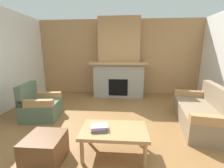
{
  "coord_description": "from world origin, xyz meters",
  "views": [
    {
      "loc": [
        0.15,
        -2.67,
        1.58
      ],
      "look_at": [
        -0.1,
        0.77,
        0.82
      ],
      "focal_mm": 23.91,
      "sensor_mm": 36.0,
      "label": 1
    }
  ],
  "objects_px": {
    "fireplace": "(119,63)",
    "couch": "(203,112)",
    "ottoman": "(45,149)",
    "coffee_table": "(114,132)",
    "armchair": "(40,106)"
  },
  "relations": [
    {
      "from": "fireplace",
      "to": "couch",
      "type": "distance_m",
      "value": 3.0
    },
    {
      "from": "couch",
      "to": "ottoman",
      "type": "relative_size",
      "value": 3.69
    },
    {
      "from": "fireplace",
      "to": "coffee_table",
      "type": "bearing_deg",
      "value": -89.49
    },
    {
      "from": "couch",
      "to": "armchair",
      "type": "height_order",
      "value": "same"
    },
    {
      "from": "coffee_table",
      "to": "fireplace",
      "type": "bearing_deg",
      "value": 90.51
    },
    {
      "from": "armchair",
      "to": "coffee_table",
      "type": "relative_size",
      "value": 0.85
    },
    {
      "from": "couch",
      "to": "ottoman",
      "type": "height_order",
      "value": "couch"
    },
    {
      "from": "fireplace",
      "to": "ottoman",
      "type": "bearing_deg",
      "value": -105.45
    },
    {
      "from": "fireplace",
      "to": "ottoman",
      "type": "height_order",
      "value": "fireplace"
    },
    {
      "from": "fireplace",
      "to": "armchair",
      "type": "height_order",
      "value": "fireplace"
    },
    {
      "from": "coffee_table",
      "to": "ottoman",
      "type": "height_order",
      "value": "coffee_table"
    },
    {
      "from": "fireplace",
      "to": "coffee_table",
      "type": "xyz_separation_m",
      "value": [
        0.03,
        -3.24,
        -0.79
      ]
    },
    {
      "from": "couch",
      "to": "ottoman",
      "type": "bearing_deg",
      "value": -155.12
    },
    {
      "from": "armchair",
      "to": "ottoman",
      "type": "distance_m",
      "value": 1.66
    },
    {
      "from": "couch",
      "to": "ottoman",
      "type": "distance_m",
      "value": 3.16
    }
  ]
}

